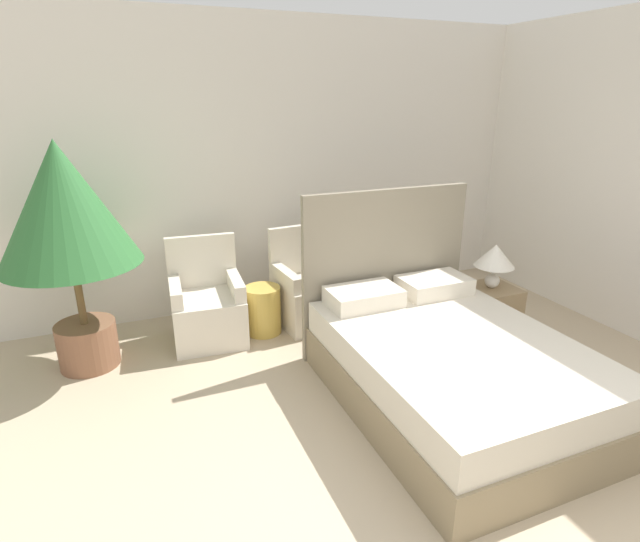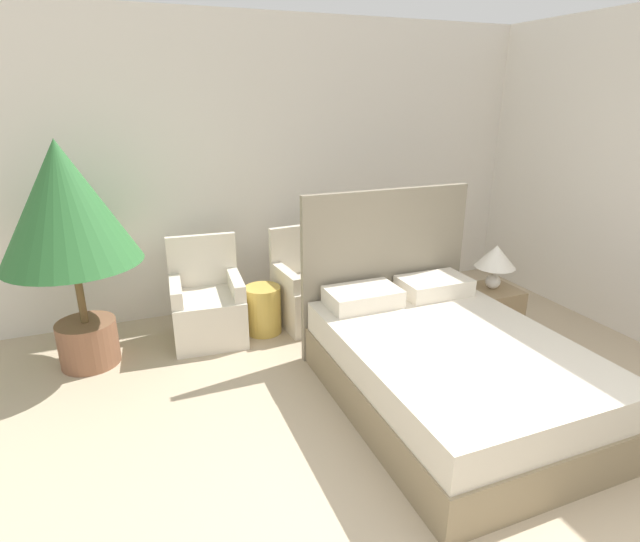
# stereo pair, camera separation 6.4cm
# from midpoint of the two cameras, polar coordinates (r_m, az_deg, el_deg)

# --- Properties ---
(wall_back) EXTENTS (10.00, 0.06, 2.90)m
(wall_back) POSITION_cam_midpoint_polar(r_m,az_deg,el_deg) (5.29, -4.38, 11.77)
(wall_back) COLOR silver
(wall_back) RESTS_ON ground_plane
(bed) EXTENTS (1.53, 2.09, 1.43)m
(bed) POSITION_cam_midpoint_polar(r_m,az_deg,el_deg) (3.81, 13.80, -10.03)
(bed) COLOR #8C7A5B
(bed) RESTS_ON ground_plane
(armchair_near_window_left) EXTENTS (0.68, 0.67, 0.93)m
(armchair_near_window_left) POSITION_cam_midpoint_polar(r_m,az_deg,el_deg) (4.72, -13.08, -4.43)
(armchair_near_window_left) COLOR beige
(armchair_near_window_left) RESTS_ON ground_plane
(armchair_near_window_right) EXTENTS (0.68, 0.68, 0.93)m
(armchair_near_window_right) POSITION_cam_midpoint_polar(r_m,az_deg,el_deg) (4.95, -1.49, -2.72)
(armchair_near_window_right) COLOR beige
(armchair_near_window_right) RESTS_ON ground_plane
(potted_palm) EXTENTS (1.06, 1.06, 1.86)m
(potted_palm) POSITION_cam_midpoint_polar(r_m,az_deg,el_deg) (4.29, -27.46, 5.66)
(potted_palm) COLOR brown
(potted_palm) RESTS_ON ground_plane
(nightstand) EXTENTS (0.41, 0.43, 0.50)m
(nightstand) POSITION_cam_midpoint_polar(r_m,az_deg,el_deg) (4.89, 18.48, -4.51)
(nightstand) COLOR #937A56
(nightstand) RESTS_ON ground_plane
(table_lamp) EXTENTS (0.36, 0.36, 0.41)m
(table_lamp) POSITION_cam_midpoint_polar(r_m,az_deg,el_deg) (4.70, 19.00, 1.46)
(table_lamp) COLOR white
(table_lamp) RESTS_ON nightstand
(side_table) EXTENTS (0.34, 0.34, 0.46)m
(side_table) POSITION_cam_midpoint_polar(r_m,az_deg,el_deg) (4.78, -6.92, -4.45)
(side_table) COLOR gold
(side_table) RESTS_ON ground_plane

